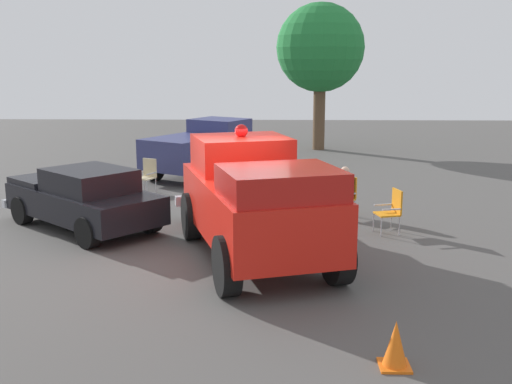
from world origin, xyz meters
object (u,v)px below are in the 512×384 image
(parked_pickup, at_px, (205,147))
(oak_tree_left, at_px, (320,48))
(classic_hot_rod, at_px, (83,197))
(lawn_chair_near_truck, at_px, (346,193))
(lawn_chair_spare, at_px, (392,208))
(traffic_cone, at_px, (395,345))
(vintage_fire_truck, at_px, (253,198))
(lawn_chair_by_car, at_px, (148,173))
(spectator_seated, at_px, (342,190))

(parked_pickup, xyz_separation_m, oak_tree_left, (4.39, 6.65, 3.45))
(classic_hot_rod, distance_m, parked_pickup, 7.18)
(classic_hot_rod, xyz_separation_m, lawn_chair_near_truck, (6.35, 1.32, -0.16))
(classic_hot_rod, height_order, lawn_chair_spare, classic_hot_rod)
(parked_pickup, height_order, traffic_cone, parked_pickup)
(vintage_fire_truck, relative_size, lawn_chair_spare, 6.20)
(lawn_chair_by_car, xyz_separation_m, traffic_cone, (5.37, -10.68, -0.28))
(lawn_chair_near_truck, bearing_deg, traffic_cone, -91.94)
(lawn_chair_near_truck, height_order, lawn_chair_by_car, same)
(oak_tree_left, bearing_deg, parked_pickup, -123.45)
(lawn_chair_near_truck, height_order, lawn_chair_spare, same)
(classic_hot_rod, height_order, traffic_cone, classic_hot_rod)
(lawn_chair_near_truck, bearing_deg, vintage_fire_truck, -124.34)
(vintage_fire_truck, xyz_separation_m, traffic_cone, (1.99, -4.63, -0.89))
(classic_hot_rod, bearing_deg, oak_tree_left, 64.20)
(spectator_seated, bearing_deg, vintage_fire_truck, -123.82)
(spectator_seated, bearing_deg, traffic_cone, -91.23)
(spectator_seated, height_order, oak_tree_left, oak_tree_left)
(classic_hot_rod, distance_m, oak_tree_left, 15.45)
(classic_hot_rod, relative_size, parked_pickup, 0.89)
(classic_hot_rod, relative_size, lawn_chair_spare, 4.41)
(vintage_fire_truck, height_order, traffic_cone, vintage_fire_truck)
(vintage_fire_truck, bearing_deg, parked_pickup, 102.45)
(lawn_chair_by_car, xyz_separation_m, spectator_seated, (5.54, -2.83, 0.11))
(parked_pickup, xyz_separation_m, spectator_seated, (4.11, -5.62, -0.29))
(classic_hot_rod, relative_size, spectator_seated, 3.49)
(lawn_chair_near_truck, height_order, traffic_cone, lawn_chair_near_truck)
(lawn_chair_near_truck, bearing_deg, spectator_seated, -139.86)
(spectator_seated, height_order, traffic_cone, spectator_seated)
(lawn_chair_spare, relative_size, oak_tree_left, 0.16)
(oak_tree_left, height_order, traffic_cone, oak_tree_left)
(vintage_fire_truck, xyz_separation_m, lawn_chair_near_truck, (2.26, 3.31, -0.61))
(classic_hot_rod, bearing_deg, lawn_chair_near_truck, 11.75)
(parked_pickup, bearing_deg, lawn_chair_by_car, -117.05)
(spectator_seated, relative_size, traffic_cone, 2.03)
(lawn_chair_spare, xyz_separation_m, oak_tree_left, (-0.69, 13.74, 3.85))
(lawn_chair_by_car, height_order, traffic_cone, lawn_chair_by_car)
(vintage_fire_truck, height_order, oak_tree_left, oak_tree_left)
(lawn_chair_by_car, height_order, spectator_seated, spectator_seated)
(vintage_fire_truck, height_order, lawn_chair_spare, vintage_fire_truck)
(lawn_chair_near_truck, xyz_separation_m, oak_tree_left, (0.18, 12.18, 3.85))
(lawn_chair_by_car, bearing_deg, traffic_cone, -63.30)
(parked_pickup, bearing_deg, lawn_chair_near_truck, -52.72)
(lawn_chair_near_truck, distance_m, traffic_cone, 7.95)
(classic_hot_rod, height_order, lawn_chair_near_truck, classic_hot_rod)
(parked_pickup, height_order, lawn_chair_by_car, parked_pickup)
(traffic_cone, bearing_deg, classic_hot_rod, 132.58)
(lawn_chair_by_car, relative_size, spectator_seated, 0.79)
(lawn_chair_by_car, relative_size, traffic_cone, 1.61)
(traffic_cone, bearing_deg, lawn_chair_by_car, 116.70)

